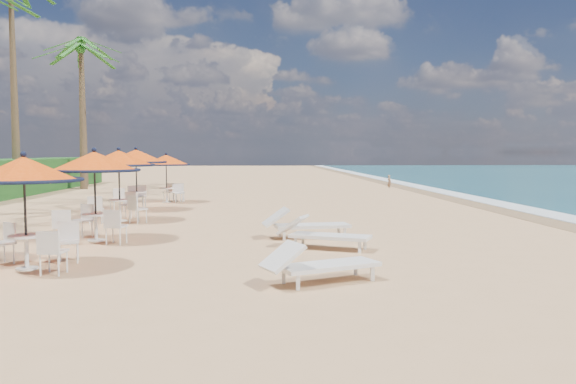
% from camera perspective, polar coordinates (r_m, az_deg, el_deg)
% --- Properties ---
extents(ground, '(160.00, 160.00, 0.00)m').
position_cam_1_polar(ground, '(10.65, 1.32, -7.64)').
color(ground, tan).
rests_on(ground, ground).
extents(foam_strip, '(1.20, 140.00, 0.04)m').
position_cam_1_polar(foam_strip, '(22.88, 23.04, -1.68)').
color(foam_strip, white).
rests_on(foam_strip, ground).
extents(wetsand_band, '(1.40, 140.00, 0.02)m').
position_cam_1_polar(wetsand_band, '(22.49, 20.98, -1.72)').
color(wetsand_band, olive).
rests_on(wetsand_band, ground).
extents(station_0, '(2.09, 2.09, 2.18)m').
position_cam_1_polar(station_0, '(11.37, -25.02, 0.82)').
color(station_0, black).
rests_on(station_0, ground).
extents(station_1, '(2.18, 2.18, 2.27)m').
position_cam_1_polar(station_1, '(14.36, -19.19, 1.86)').
color(station_1, black).
rests_on(station_1, ground).
extents(station_2, '(2.23, 2.23, 2.32)m').
position_cam_1_polar(station_2, '(18.28, -16.78, 2.44)').
color(station_2, black).
rests_on(station_2, ground).
extents(station_3, '(2.27, 2.31, 2.36)m').
position_cam_1_polar(station_3, '(21.67, -15.26, 2.78)').
color(station_3, black).
rests_on(station_3, ground).
extents(station_4, '(2.05, 2.05, 2.14)m').
position_cam_1_polar(station_4, '(24.75, -12.13, 2.60)').
color(station_4, black).
rests_on(station_4, ground).
extents(lounger_near, '(2.09, 1.37, 0.72)m').
position_cam_1_polar(lounger_near, '(9.29, 3.02, -7.26)').
color(lounger_near, white).
rests_on(lounger_near, ground).
extents(lounger_mid, '(2.15, 1.42, 0.74)m').
position_cam_1_polar(lounger_mid, '(12.60, 3.36, -4.22)').
color(lounger_mid, white).
rests_on(lounger_mid, ground).
extents(lounger_far, '(2.25, 0.96, 0.78)m').
position_cam_1_polar(lounger_far, '(14.12, 1.57, -3.24)').
color(lounger_far, white).
rests_on(lounger_far, ground).
extents(palm_6, '(5.00, 5.00, 8.39)m').
position_cam_1_polar(palm_6, '(35.42, -20.31, 12.71)').
color(palm_6, brown).
rests_on(palm_6, ground).
extents(palm_7, '(5.00, 5.00, 9.44)m').
position_cam_1_polar(palm_7, '(39.08, -20.22, 13.34)').
color(palm_7, brown).
rests_on(palm_7, ground).
extents(person, '(0.30, 0.36, 0.84)m').
position_cam_1_polar(person, '(34.26, 10.25, 1.09)').
color(person, '#886245').
rests_on(person, ground).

